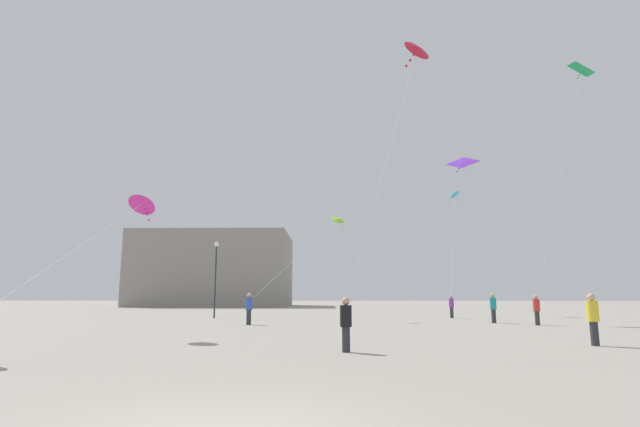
# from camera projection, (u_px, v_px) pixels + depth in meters

# --- Properties ---
(person_in_blue) EXTENTS (0.39, 0.39, 1.81)m
(person_in_blue) POSITION_uv_depth(u_px,v_px,m) (249.00, 307.00, 27.86)
(person_in_blue) COLOR #2D2D33
(person_in_blue) RESTS_ON ground_plane
(person_in_red) EXTENTS (0.37, 0.37, 1.71)m
(person_in_red) POSITION_uv_depth(u_px,v_px,m) (537.00, 308.00, 27.43)
(person_in_red) COLOR #2D2D33
(person_in_red) RESTS_ON ground_plane
(person_in_teal) EXTENTS (0.39, 0.39, 1.80)m
(person_in_teal) POSITION_uv_depth(u_px,v_px,m) (493.00, 307.00, 29.70)
(person_in_teal) COLOR #2D2D33
(person_in_teal) RESTS_ON ground_plane
(person_in_purple) EXTENTS (0.37, 0.37, 1.69)m
(person_in_purple) POSITION_uv_depth(u_px,v_px,m) (451.00, 305.00, 36.38)
(person_in_purple) COLOR #2D2D33
(person_in_purple) RESTS_ON ground_plane
(person_in_yellow) EXTENTS (0.38, 0.38, 1.74)m
(person_in_yellow) POSITION_uv_depth(u_px,v_px,m) (593.00, 317.00, 16.35)
(person_in_yellow) COLOR #2D2D33
(person_in_yellow) RESTS_ON ground_plane
(person_in_black) EXTENTS (0.35, 0.35, 1.61)m
(person_in_black) POSITION_uv_depth(u_px,v_px,m) (346.00, 322.00, 14.52)
(person_in_black) COLOR #2D2D33
(person_in_black) RESTS_ON ground_plane
(kite_magenta_diamond) EXTENTS (1.30, 8.62, 4.63)m
(kite_magenta_diamond) POSITION_uv_depth(u_px,v_px,m) (142.00, 204.00, 20.57)
(kite_magenta_diamond) COLOR #D12899
(kite_emerald_delta) EXTENTS (3.66, 2.42, 13.64)m
(kite_emerald_delta) POSITION_uv_depth(u_px,v_px,m) (581.00, 73.00, 27.70)
(kite_emerald_delta) COLOR green
(kite_crimson_diamond) EXTENTS (3.29, 2.08, 9.61)m
(kite_crimson_diamond) POSITION_uv_depth(u_px,v_px,m) (417.00, 51.00, 17.44)
(kite_crimson_diamond) COLOR red
(kite_violet_delta) EXTENTS (1.98, 2.31, 9.68)m
(kite_violet_delta) POSITION_uv_depth(u_px,v_px,m) (463.00, 164.00, 32.88)
(kite_violet_delta) COLOR purple
(kite_lime_diamond) EXTENTS (5.69, 5.83, 5.93)m
(kite_lime_diamond) POSITION_uv_depth(u_px,v_px,m) (337.00, 220.00, 33.66)
(kite_lime_diamond) COLOR #8CD12D
(kite_cyan_diamond) EXTENTS (2.66, 6.92, 9.83)m
(kite_cyan_diamond) POSITION_uv_depth(u_px,v_px,m) (455.00, 195.00, 44.01)
(kite_cyan_diamond) COLOR #1EB2C6
(building_left_hall) EXTENTS (23.74, 18.55, 11.20)m
(building_left_hall) POSITION_uv_depth(u_px,v_px,m) (216.00, 270.00, 77.03)
(building_left_hall) COLOR gray
(building_left_hall) RESTS_ON ground_plane
(lamppost_east) EXTENTS (0.36, 0.36, 5.68)m
(lamppost_east) POSITION_uv_depth(u_px,v_px,m) (216.00, 267.00, 36.47)
(lamppost_east) COLOR #2D2D30
(lamppost_east) RESTS_ON ground_plane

